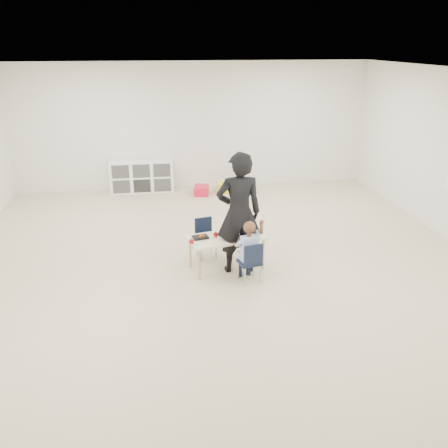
{
  "coord_description": "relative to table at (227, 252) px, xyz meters",
  "views": [
    {
      "loc": [
        -0.94,
        -6.2,
        3.19
      ],
      "look_at": [
        -0.02,
        -0.22,
        0.85
      ],
      "focal_mm": 38.0,
      "sensor_mm": 36.0,
      "label": 1
    }
  ],
  "objects": [
    {
      "name": "room",
      "position": [
        -0.07,
        -0.13,
        1.14
      ],
      "size": [
        9.0,
        9.02,
        2.8
      ],
      "color": "beige",
      "rests_on": "ground"
    },
    {
      "name": "table",
      "position": [
        0.0,
        0.0,
        0.0
      ],
      "size": [
        1.21,
        0.78,
        0.51
      ],
      "rotation": [
        0.0,
        0.0,
        0.21
      ],
      "color": "beige",
      "rests_on": "ground"
    },
    {
      "name": "chair_near",
      "position": [
        0.25,
        -0.46,
        0.05
      ],
      "size": [
        0.35,
        0.34,
        0.61
      ],
      "primitive_type": null,
      "rotation": [
        0.0,
        0.0,
        0.21
      ],
      "color": "black",
      "rests_on": "ground"
    },
    {
      "name": "chair_far",
      "position": [
        -0.25,
        0.46,
        0.05
      ],
      "size": [
        0.35,
        0.34,
        0.61
      ],
      "primitive_type": null,
      "rotation": [
        0.0,
        0.0,
        0.21
      ],
      "color": "black",
      "rests_on": "ground"
    },
    {
      "name": "child",
      "position": [
        0.25,
        -0.46,
        0.22
      ],
      "size": [
        0.49,
        0.49,
        0.97
      ],
      "primitive_type": null,
      "rotation": [
        0.0,
        0.0,
        0.21
      ],
      "color": "#B6CAF6",
      "rests_on": "chair_near"
    },
    {
      "name": "lunch_tray_near",
      "position": [
        0.07,
        0.07,
        0.27
      ],
      "size": [
        0.25,
        0.2,
        0.03
      ],
      "primitive_type": "cube",
      "rotation": [
        0.0,
        0.0,
        0.21
      ],
      "color": "black",
      "rests_on": "table"
    },
    {
      "name": "lunch_tray_far",
      "position": [
        -0.38,
        0.0,
        0.27
      ],
      "size": [
        0.25,
        0.2,
        0.03
      ],
      "primitive_type": "cube",
      "rotation": [
        0.0,
        0.0,
        0.21
      ],
      "color": "black",
      "rests_on": "table"
    },
    {
      "name": "milk_carton",
      "position": [
        0.03,
        -0.11,
        0.3
      ],
      "size": [
        0.08,
        0.08,
        0.1
      ],
      "primitive_type": "cube",
      "rotation": [
        0.0,
        0.0,
        0.21
      ],
      "color": "white",
      "rests_on": "table"
    },
    {
      "name": "bread_roll",
      "position": [
        0.33,
        -0.06,
        0.29
      ],
      "size": [
        0.09,
        0.09,
        0.07
      ],
      "primitive_type": "ellipsoid",
      "color": "tan",
      "rests_on": "table"
    },
    {
      "name": "apple_near",
      "position": [
        -0.16,
        0.03,
        0.29
      ],
      "size": [
        0.07,
        0.07,
        0.07
      ],
      "primitive_type": "sphere",
      "color": "maroon",
      "rests_on": "table"
    },
    {
      "name": "apple_far",
      "position": [
        -0.53,
        -0.18,
        0.29
      ],
      "size": [
        0.07,
        0.07,
        0.07
      ],
      "primitive_type": "sphere",
      "color": "maroon",
      "rests_on": "table"
    },
    {
      "name": "cubby_shelf",
      "position": [
        -1.27,
        4.15,
        0.09
      ],
      "size": [
        1.4,
        0.4,
        0.7
      ],
      "primitive_type": "cube",
      "color": "white",
      "rests_on": "ground"
    },
    {
      "name": "adult",
      "position": [
        0.16,
        -0.08,
        0.64
      ],
      "size": [
        0.66,
        0.43,
        1.79
      ],
      "primitive_type": "imported",
      "rotation": [
        0.0,
        0.0,
        3.15
      ],
      "color": "black",
      "rests_on": "ground"
    },
    {
      "name": "bin_red",
      "position": [
        0.02,
        3.7,
        -0.16
      ],
      "size": [
        0.38,
        0.45,
        0.2
      ],
      "primitive_type": "cube",
      "rotation": [
        0.0,
        0.0,
        -0.19
      ],
      "color": "red",
      "rests_on": "ground"
    },
    {
      "name": "bin_yellow",
      "position": [
        0.57,
        3.85,
        -0.16
      ],
      "size": [
        0.34,
        0.43,
        0.2
      ],
      "primitive_type": "cube",
      "rotation": [
        0.0,
        0.0,
        -0.06
      ],
      "color": "yellow",
      "rests_on": "ground"
    },
    {
      "name": "bin_blue",
      "position": [
        0.92,
        3.75,
        -0.14
      ],
      "size": [
        0.41,
        0.52,
        0.25
      ],
      "primitive_type": "cube",
      "rotation": [
        0.0,
        0.0,
        0.04
      ],
      "color": "blue",
      "rests_on": "ground"
    }
  ]
}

